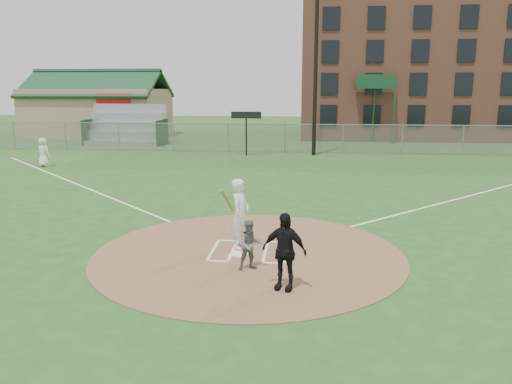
# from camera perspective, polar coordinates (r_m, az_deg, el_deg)

# --- Properties ---
(ground) EXTENTS (140.00, 140.00, 0.00)m
(ground) POSITION_cam_1_polar(r_m,az_deg,el_deg) (13.65, -0.85, -7.05)
(ground) COLOR #26521C
(ground) RESTS_ON ground
(dirt_circle) EXTENTS (8.40, 8.40, 0.02)m
(dirt_circle) POSITION_cam_1_polar(r_m,az_deg,el_deg) (13.65, -0.85, -7.01)
(dirt_circle) COLOR #8C6342
(dirt_circle) RESTS_ON ground
(home_plate) EXTENTS (0.55, 0.55, 0.03)m
(home_plate) POSITION_cam_1_polar(r_m,az_deg,el_deg) (13.51, -1.99, -7.11)
(home_plate) COLOR white
(home_plate) RESTS_ON dirt_circle
(foul_line_first) EXTENTS (17.04, 17.04, 0.01)m
(foul_line_first) POSITION_cam_1_polar(r_m,az_deg,el_deg) (23.50, 24.27, -0.10)
(foul_line_first) COLOR white
(foul_line_first) RESTS_ON ground
(foul_line_third) EXTENTS (17.04, 17.04, 0.01)m
(foul_line_third) POSITION_cam_1_polar(r_m,az_deg,el_deg) (24.63, -19.57, 0.76)
(foul_line_third) COLOR white
(foul_line_third) RESTS_ON ground
(catcher) EXTENTS (0.74, 0.66, 1.24)m
(catcher) POSITION_cam_1_polar(r_m,az_deg,el_deg) (12.29, -0.65, -6.06)
(catcher) COLOR slate
(catcher) RESTS_ON dirt_circle
(umpire) EXTENTS (1.10, 0.71, 1.75)m
(umpire) POSITION_cam_1_polar(r_m,az_deg,el_deg) (11.04, 3.23, -6.77)
(umpire) COLOR black
(umpire) RESTS_ON dirt_circle
(ondeck_player) EXTENTS (0.94, 0.76, 1.66)m
(ondeck_player) POSITION_cam_1_polar(r_m,az_deg,el_deg) (31.22, -23.13, 4.21)
(ondeck_player) COLOR white
(ondeck_player) RESTS_ON ground
(batters_boxes) EXTENTS (2.08, 1.88, 0.01)m
(batters_boxes) POSITION_cam_1_polar(r_m,az_deg,el_deg) (13.78, -0.78, -6.76)
(batters_boxes) COLOR white
(batters_boxes) RESTS_ON dirt_circle
(batter_at_plate) EXTENTS (0.78, 1.10, 1.95)m
(batter_at_plate) POSITION_cam_1_polar(r_m,az_deg,el_deg) (13.86, -1.82, -2.46)
(batter_at_plate) COLOR white
(batter_at_plate) RESTS_ON dirt_circle
(outfield_fence) EXTENTS (56.08, 0.08, 2.03)m
(outfield_fence) POSITION_cam_1_polar(r_m,az_deg,el_deg) (35.03, 3.32, 6.15)
(outfield_fence) COLOR slate
(outfield_fence) RESTS_ON ground
(bleachers) EXTENTS (6.08, 3.20, 3.20)m
(bleachers) POSITION_cam_1_polar(r_m,az_deg,el_deg) (41.74, -14.68, 7.47)
(bleachers) COLOR #B7BABF
(bleachers) RESTS_ON ground
(clubhouse) EXTENTS (12.20, 8.71, 6.23)m
(clubhouse) POSITION_cam_1_polar(r_m,az_deg,el_deg) (49.85, -17.45, 8.86)
(clubhouse) COLOR tan
(clubhouse) RESTS_ON ground
(brick_warehouse) EXTENTS (30.00, 17.17, 15.00)m
(brick_warehouse) POSITION_cam_1_polar(r_m,az_deg,el_deg) (52.92, 22.40, 14.21)
(brick_warehouse) COLOR #9F5B44
(brick_warehouse) RESTS_ON ground
(light_pole) EXTENTS (1.20, 0.30, 12.22)m
(light_pole) POSITION_cam_1_polar(r_m,az_deg,el_deg) (33.92, 6.86, 15.36)
(light_pole) COLOR black
(light_pole) RESTS_ON ground
(scoreboard_sign) EXTENTS (2.00, 0.10, 2.93)m
(scoreboard_sign) POSITION_cam_1_polar(r_m,az_deg,el_deg) (33.34, -1.13, 8.25)
(scoreboard_sign) COLOR black
(scoreboard_sign) RESTS_ON ground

